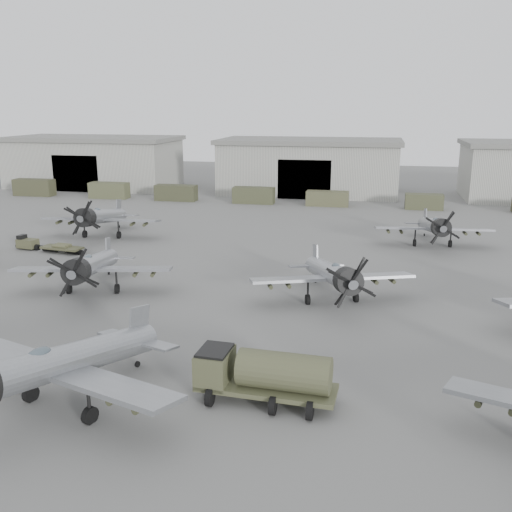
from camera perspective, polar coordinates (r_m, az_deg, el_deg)
The scene contains 16 objects.
ground at distance 35.78m, azimuth -6.52°, elevation -8.22°, with size 220.00×220.00×0.00m, color #5E5E5C.
hangar_left at distance 105.51m, azimuth -15.85°, elevation 9.08°, with size 29.00×14.80×8.70m.
hangar_center at distance 94.23m, azimuth 5.38°, elevation 8.94°, with size 29.00×14.80×8.70m.
support_truck_0 at distance 97.84m, azimuth -21.29°, elevation 6.41°, with size 6.42×2.20×2.61m, color #393A26.
support_truck_1 at distance 91.51m, azimuth -14.48°, elevation 6.37°, with size 6.03×2.20×2.43m, color #484B31.
support_truck_2 at distance 87.27m, azimuth -8.00°, elevation 6.28°, with size 6.25×2.20×2.35m, color #383A25.
support_truck_3 at distance 84.00m, azimuth -0.23°, elevation 6.09°, with size 6.05×2.20×2.35m, color #3D402A.
support_truck_4 at distance 82.46m, azimuth 7.15°, elevation 5.73°, with size 6.00×2.20×2.10m, color #4B4B31.
support_truck_5 at distance 82.46m, azimuth 16.45°, elevation 5.24°, with size 5.09×2.20×2.10m, color #40422B.
aircraft_near_1 at distance 28.18m, azimuth -19.65°, elevation -10.30°, with size 13.16×11.85×5.28m.
aircraft_mid_1 at distance 44.82m, azimuth -16.19°, elevation -0.96°, with size 12.20×10.99×4.85m.
aircraft_mid_2 at distance 41.30m, azimuth 7.73°, elevation -1.87°, with size 11.88×10.72×4.79m.
aircraft_far_0 at distance 63.65m, azimuth -15.33°, elevation 3.79°, with size 12.85×11.56×5.12m.
aircraft_far_1 at distance 60.30m, azimuth 17.37°, elevation 2.85°, with size 11.75×10.58×4.68m.
fuel_tanker at distance 27.99m, azimuth 0.83°, elevation -11.59°, with size 6.89×2.85×2.61m.
tug_trailer at distance 60.35m, azimuth -20.75°, elevation 1.02°, with size 7.30×2.33×1.45m.
Camera 1 is at (10.66, -31.17, 13.96)m, focal length 40.00 mm.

